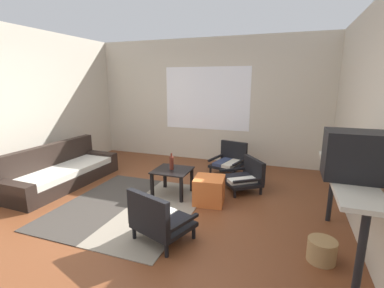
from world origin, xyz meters
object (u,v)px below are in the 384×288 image
object	(u,v)px
wicker_basket	(322,250)
clay_vase	(342,152)
armchair_striped_foreground	(158,219)
armchair_corner	(245,176)
crt_television	(354,155)
console_shelf	(346,184)
glass_bottle	(172,163)
ottoman_orange	(209,190)
couch	(61,173)
armchair_by_window	(230,160)
coffee_table	(172,175)

from	to	relation	value
wicker_basket	clay_vase	bearing A→B (deg)	72.86
armchair_striped_foreground	armchair_corner	distance (m)	1.99
armchair_corner	crt_television	size ratio (longest dim) A/B	1.64
armchair_striped_foreground	console_shelf	distance (m)	1.98
armchair_corner	glass_bottle	xyz separation A→B (m)	(-1.07, -0.60, 0.30)
crt_television	armchair_striped_foreground	bearing A→B (deg)	-172.69
ottoman_orange	wicker_basket	bearing A→B (deg)	-32.47
armchair_corner	clay_vase	world-z (taller)	clay_vase
console_shelf	wicker_basket	distance (m)	0.72
couch	clay_vase	size ratio (longest dim) A/B	7.23
glass_bottle	wicker_basket	world-z (taller)	glass_bottle
glass_bottle	clay_vase	bearing A→B (deg)	-12.11
glass_bottle	wicker_basket	size ratio (longest dim) A/B	0.94
ottoman_orange	console_shelf	world-z (taller)	console_shelf
crt_television	glass_bottle	distance (m)	2.57
armchair_by_window	glass_bottle	world-z (taller)	glass_bottle
console_shelf	couch	bearing A→B (deg)	171.71
couch	wicker_basket	bearing A→B (deg)	-10.61
armchair_striped_foreground	console_shelf	world-z (taller)	console_shelf
armchair_striped_foreground	glass_bottle	distance (m)	1.37
armchair_striped_foreground	armchair_corner	size ratio (longest dim) A/B	0.92
ottoman_orange	crt_television	distance (m)	2.09
coffee_table	console_shelf	bearing A→B (deg)	-21.00
coffee_table	ottoman_orange	size ratio (longest dim) A/B	1.32
armchair_striped_foreground	console_shelf	xyz separation A→B (m)	(1.87, 0.40, 0.52)
couch	armchair_corner	distance (m)	3.20
couch	crt_television	xyz separation A→B (m)	(4.28, -0.79, 0.92)
couch	clay_vase	xyz separation A→B (m)	(4.29, -0.23, 0.81)
coffee_table	clay_vase	xyz separation A→B (m)	(2.25, -0.47, 0.68)
armchair_corner	clay_vase	xyz separation A→B (m)	(1.20, -1.08, 0.79)
crt_television	glass_bottle	xyz separation A→B (m)	(-2.27, 1.04, -0.60)
wicker_basket	couch	bearing A→B (deg)	169.39
crt_television	clay_vase	world-z (taller)	crt_television
couch	armchair_by_window	distance (m)	3.12
armchair_corner	ottoman_orange	size ratio (longest dim) A/B	1.89
couch	armchair_corner	world-z (taller)	couch
clay_vase	armchair_by_window	bearing A→B (deg)	131.25
console_shelf	glass_bottle	xyz separation A→B (m)	(-2.27, 0.88, -0.27)
coffee_table	console_shelf	distance (m)	2.46
armchair_by_window	wicker_basket	world-z (taller)	armchair_by_window
armchair_by_window	armchair_striped_foreground	size ratio (longest dim) A/B	0.95
armchair_by_window	glass_bottle	bearing A→B (deg)	-115.22
console_shelf	clay_vase	xyz separation A→B (m)	(0.00, 0.39, 0.22)
armchair_by_window	armchair_corner	world-z (taller)	armchair_by_window
armchair_corner	console_shelf	xyz separation A→B (m)	(1.20, -1.47, 0.56)
armchair_striped_foreground	couch	bearing A→B (deg)	157.03
armchair_striped_foreground	crt_television	xyz separation A→B (m)	(1.86, 0.24, 0.85)
coffee_table	armchair_striped_foreground	world-z (taller)	armchair_striped_foreground
crt_television	wicker_basket	distance (m)	1.03
ottoman_orange	glass_bottle	bearing A→B (deg)	171.15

